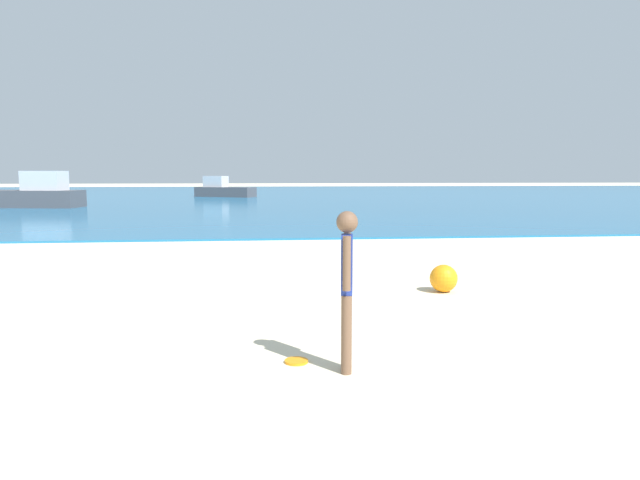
{
  "coord_description": "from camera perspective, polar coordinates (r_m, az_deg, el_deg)",
  "views": [
    {
      "loc": [
        -0.88,
        -0.73,
        1.89
      ],
      "look_at": [
        -0.03,
        7.73,
        0.87
      ],
      "focal_mm": 31.79,
      "sensor_mm": 36.0,
      "label": 1
    }
  ],
  "objects": [
    {
      "name": "water",
      "position": [
        45.82,
        -4.61,
        4.45
      ],
      "size": [
        160.0,
        60.0,
        0.06
      ],
      "primitive_type": "cube",
      "color": "#1E6B9E",
      "rests_on": "ground"
    },
    {
      "name": "person_standing",
      "position": [
        5.33,
        2.72,
        -4.19
      ],
      "size": [
        0.2,
        0.35,
        1.54
      ],
      "rotation": [
        0.0,
        0.0,
        4.55
      ],
      "color": "brown",
      "rests_on": "ground"
    },
    {
      "name": "frisbee",
      "position": [
        5.79,
        -2.4,
        -12.1
      ],
      "size": [
        0.24,
        0.24,
        0.03
      ],
      "primitive_type": "cylinder",
      "color": "orange",
      "rests_on": "ground"
    },
    {
      "name": "boat_near",
      "position": [
        33.73,
        -27.09,
        4.08
      ],
      "size": [
        5.86,
        2.72,
        1.92
      ],
      "rotation": [
        0.0,
        0.0,
        2.97
      ],
      "color": "#4C4C51",
      "rests_on": "water"
    },
    {
      "name": "boat_far",
      "position": [
        43.8,
        -9.72,
        5.02
      ],
      "size": [
        4.77,
        3.46,
        1.57
      ],
      "rotation": [
        0.0,
        0.0,
        -0.49
      ],
      "color": "#4C4C51",
      "rests_on": "water"
    },
    {
      "name": "beach_ball",
      "position": [
        9.21,
        12.34,
        -3.8
      ],
      "size": [
        0.44,
        0.44,
        0.44
      ],
      "primitive_type": "sphere",
      "color": "orange",
      "rests_on": "ground"
    }
  ]
}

